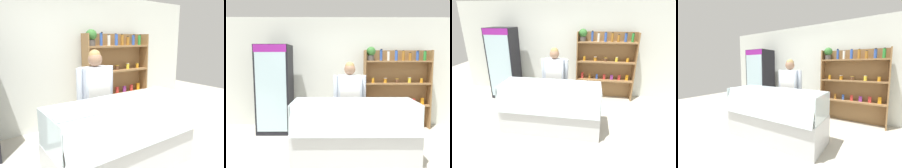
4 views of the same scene
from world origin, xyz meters
TOP-DOWN VIEW (x-y plane):
  - back_wall at (0.00, 2.17)m, footprint 6.80×0.10m
  - shelving_unit at (0.99, 1.91)m, footprint 1.60×0.29m
  - deli_display_case at (-0.14, 0.14)m, footprint 2.03×0.81m
  - shop_clerk at (-0.17, 0.78)m, footprint 0.63×0.25m

SIDE VIEW (x-z plane):
  - deli_display_case at x=-0.14m, z-range -0.19..0.82m
  - shop_clerk at x=-0.17m, z-range 0.15..1.78m
  - shelving_unit at x=0.99m, z-range 0.11..2.09m
  - back_wall at x=0.00m, z-range 0.00..2.70m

